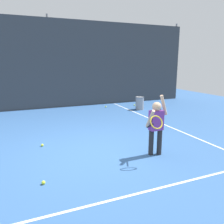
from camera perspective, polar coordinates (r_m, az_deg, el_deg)
The scene contains 12 objects.
ground_plane at distance 5.39m, azimuth -5.43°, elevation -10.02°, with size 20.00×20.00×0.00m, color #335B93.
court_line_baseline at distance 3.81m, azimuth 3.91°, elevation -20.25°, with size 9.00×0.05×0.00m, color white.
court_line_sideline at distance 7.57m, azimuth 14.33°, elevation -3.64°, with size 0.05×9.00×0.00m, color white.
back_fence_windscreen at distance 10.54m, azimuth -15.25°, elevation 11.43°, with size 13.74×0.08×3.87m, color #383D42.
fence_post_1 at distance 10.60m, azimuth -15.32°, elevation 11.83°, with size 0.09×0.09×4.02m, color slate.
fence_post_2 at distance 13.32m, azimuth 15.34°, elevation 11.89°, with size 0.09×0.09×4.02m, color slate.
tennis_player at distance 5.09m, azimuth 10.96°, elevation -2.90°, with size 0.71×0.58×1.35m.
ball_hopper at distance 10.02m, azimuth 6.93°, elevation 2.25°, with size 0.38×0.38×0.56m.
tennis_ball_0 at distance 10.91m, azimuth 5.61°, elevation 1.76°, with size 0.07×0.07×0.07m, color #CCE033.
tennis_ball_1 at distance 10.44m, azimuth -1.56°, elevation 1.34°, with size 0.07×0.07×0.07m, color #CCE033.
tennis_ball_2 at distance 4.25m, azimuth -16.78°, elevation -16.54°, with size 0.07×0.07×0.07m, color #CCE033.
tennis_ball_3 at distance 5.96m, azimuth -17.05°, elevation -7.93°, with size 0.07×0.07×0.07m, color #CCE033.
Camera 1 is at (-1.47, -4.76, 2.06)m, focal length 36.56 mm.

